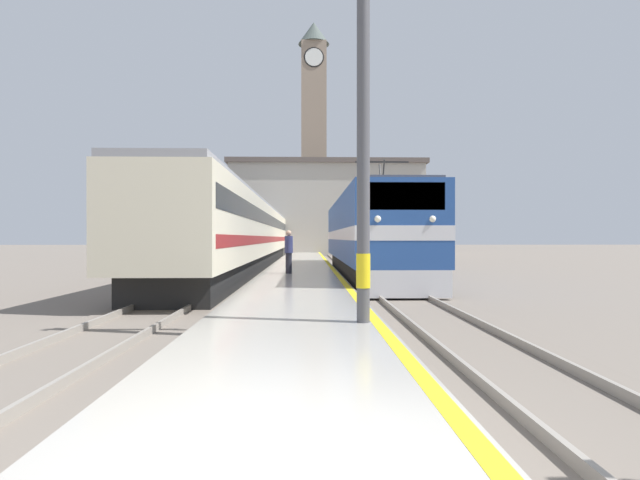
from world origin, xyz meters
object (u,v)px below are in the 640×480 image
object	(u,v)px
locomotive_train	(368,236)
clock_tower	(314,131)
passenger_train	(254,234)
catenary_mast	(368,88)
person_on_platform	(289,251)

from	to	relation	value
locomotive_train	clock_tower	size ratio (longest dim) A/B	0.59
locomotive_train	passenger_train	world-z (taller)	locomotive_train
locomotive_train	catenary_mast	world-z (taller)	catenary_mast
locomotive_train	catenary_mast	size ratio (longest dim) A/B	2.22
catenary_mast	passenger_train	bearing A→B (deg)	100.38
locomotive_train	person_on_platform	world-z (taller)	locomotive_train
catenary_mast	clock_tower	world-z (taller)	clock_tower
locomotive_train	passenger_train	distance (m)	12.93
person_on_platform	locomotive_train	bearing A→B (deg)	36.31
person_on_platform	clock_tower	bearing A→B (deg)	87.96
catenary_mast	person_on_platform	size ratio (longest dim) A/B	4.59
person_on_platform	catenary_mast	bearing A→B (deg)	-81.38
passenger_train	person_on_platform	distance (m)	14.14
passenger_train	person_on_platform	bearing A→B (deg)	-78.12
locomotive_train	clock_tower	bearing A→B (deg)	92.52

